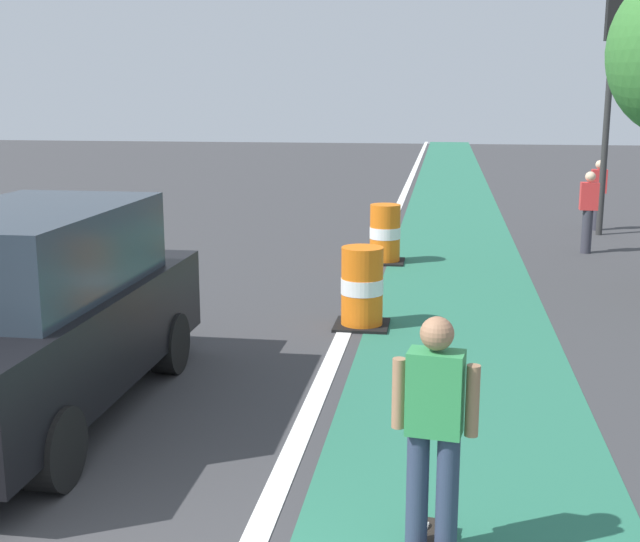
{
  "coord_description": "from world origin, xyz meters",
  "views": [
    {
      "loc": [
        2.14,
        -3.86,
        3.07
      ],
      "look_at": [
        0.77,
        5.27,
        1.1
      ],
      "focal_mm": 46.51,
      "sensor_mm": 36.0,
      "label": 1
    }
  ],
  "objects": [
    {
      "name": "bike_lane_strip",
      "position": [
        2.4,
        12.0,
        0.0
      ],
      "size": [
        2.5,
        80.0,
        0.01
      ],
      "primitive_type": "cube",
      "color": "#286B51",
      "rests_on": "ground"
    },
    {
      "name": "lane_divider_stripe",
      "position": [
        0.9,
        12.0,
        0.01
      ],
      "size": [
        0.2,
        80.0,
        0.01
      ],
      "primitive_type": "cube",
      "color": "silver",
      "rests_on": "ground"
    },
    {
      "name": "skateboarder_on_lane",
      "position": [
        2.13,
        1.27,
        0.91
      ],
      "size": [
        0.57,
        0.82,
        1.69
      ],
      "color": "black",
      "rests_on": "ground"
    },
    {
      "name": "parked_suv_nearest",
      "position": [
        -1.67,
        3.27,
        1.04
      ],
      "size": [
        1.94,
        4.61,
        2.04
      ],
      "color": "black",
      "rests_on": "ground"
    },
    {
      "name": "traffic_barrel_front",
      "position": [
        1.1,
        6.9,
        0.53
      ],
      "size": [
        0.73,
        0.73,
        1.09
      ],
      "color": "orange",
      "rests_on": "ground"
    },
    {
      "name": "traffic_barrel_mid",
      "position": [
        1.08,
        11.3,
        0.53
      ],
      "size": [
        0.73,
        0.73,
        1.09
      ],
      "color": "orange",
      "rests_on": "ground"
    },
    {
      "name": "traffic_light_corner",
      "position": [
        5.61,
        15.15,
        3.5
      ],
      "size": [
        0.41,
        0.32,
        5.1
      ],
      "color": "#2D2D2D",
      "rests_on": "ground"
    },
    {
      "name": "pedestrian_crossing",
      "position": [
        5.64,
        15.82,
        0.86
      ],
      "size": [
        0.34,
        0.2,
        1.61
      ],
      "color": "#33333D",
      "rests_on": "ground"
    },
    {
      "name": "pedestrian_waiting",
      "position": [
        4.95,
        12.84,
        0.86
      ],
      "size": [
        0.34,
        0.2,
        1.61
      ],
      "color": "#33333D",
      "rests_on": "ground"
    }
  ]
}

